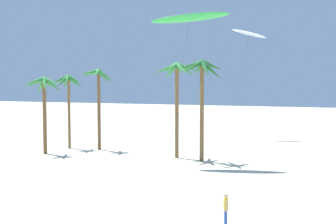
{
  "coord_description": "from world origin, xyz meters",
  "views": [
    {
      "loc": [
        8.43,
        6.55,
        6.98
      ],
      "look_at": [
        0.48,
        24.28,
        5.75
      ],
      "focal_mm": 42.82,
      "sensor_mm": 36.0,
      "label": 1
    }
  ],
  "objects_px": {
    "palm_tree_0": "(44,90)",
    "palm_tree_1": "(98,83)",
    "flying_kite_6": "(190,18)",
    "person_near_right": "(226,209)",
    "palm_tree_3": "(177,78)",
    "flying_kite_7": "(249,34)",
    "palm_tree_4": "(202,79)",
    "palm_tree_2": "(68,86)"
  },
  "relations": [
    {
      "from": "palm_tree_2",
      "to": "flying_kite_6",
      "type": "relative_size",
      "value": 0.61
    },
    {
      "from": "person_near_right",
      "to": "palm_tree_1",
      "type": "bearing_deg",
      "value": 137.49
    },
    {
      "from": "flying_kite_6",
      "to": "person_near_right",
      "type": "distance_m",
      "value": 20.43
    },
    {
      "from": "palm_tree_0",
      "to": "palm_tree_4",
      "type": "bearing_deg",
      "value": 9.93
    },
    {
      "from": "palm_tree_2",
      "to": "palm_tree_4",
      "type": "xyz_separation_m",
      "value": [
        16.28,
        -1.21,
        0.67
      ]
    },
    {
      "from": "palm_tree_2",
      "to": "palm_tree_0",
      "type": "bearing_deg",
      "value": -89.49
    },
    {
      "from": "palm_tree_4",
      "to": "flying_kite_6",
      "type": "height_order",
      "value": "flying_kite_6"
    },
    {
      "from": "person_near_right",
      "to": "flying_kite_7",
      "type": "bearing_deg",
      "value": 101.11
    },
    {
      "from": "flying_kite_6",
      "to": "flying_kite_7",
      "type": "relative_size",
      "value": 0.92
    },
    {
      "from": "palm_tree_2",
      "to": "flying_kite_6",
      "type": "distance_m",
      "value": 17.12
    },
    {
      "from": "palm_tree_1",
      "to": "palm_tree_2",
      "type": "relative_size",
      "value": 1.07
    },
    {
      "from": "palm_tree_3",
      "to": "flying_kite_7",
      "type": "xyz_separation_m",
      "value": [
        2.93,
        17.84,
        6.21
      ]
    },
    {
      "from": "palm_tree_2",
      "to": "palm_tree_3",
      "type": "relative_size",
      "value": 0.89
    },
    {
      "from": "flying_kite_6",
      "to": "flying_kite_7",
      "type": "distance_m",
      "value": 20.25
    },
    {
      "from": "palm_tree_2",
      "to": "person_near_right",
      "type": "bearing_deg",
      "value": -37.0
    },
    {
      "from": "palm_tree_4",
      "to": "palm_tree_3",
      "type": "bearing_deg",
      "value": 167.74
    },
    {
      "from": "palm_tree_3",
      "to": "flying_kite_7",
      "type": "bearing_deg",
      "value": 80.69
    },
    {
      "from": "palm_tree_0",
      "to": "palm_tree_1",
      "type": "height_order",
      "value": "palm_tree_1"
    },
    {
      "from": "person_near_right",
      "to": "flying_kite_6",
      "type": "bearing_deg",
      "value": 117.4
    },
    {
      "from": "palm_tree_1",
      "to": "palm_tree_4",
      "type": "relative_size",
      "value": 0.94
    },
    {
      "from": "palm_tree_0",
      "to": "flying_kite_7",
      "type": "relative_size",
      "value": 0.53
    },
    {
      "from": "palm_tree_2",
      "to": "palm_tree_4",
      "type": "height_order",
      "value": "palm_tree_4"
    },
    {
      "from": "palm_tree_1",
      "to": "flying_kite_7",
      "type": "bearing_deg",
      "value": 52.57
    },
    {
      "from": "palm_tree_0",
      "to": "flying_kite_6",
      "type": "distance_m",
      "value": 17.03
    },
    {
      "from": "palm_tree_0",
      "to": "flying_kite_7",
      "type": "xyz_separation_m",
      "value": [
        16.43,
        21.28,
        7.47
      ]
    },
    {
      "from": "palm_tree_4",
      "to": "flying_kite_7",
      "type": "distance_m",
      "value": 19.5
    },
    {
      "from": "palm_tree_1",
      "to": "palm_tree_2",
      "type": "xyz_separation_m",
      "value": [
        -3.63,
        -0.47,
        -0.3
      ]
    },
    {
      "from": "palm_tree_0",
      "to": "palm_tree_4",
      "type": "xyz_separation_m",
      "value": [
        16.24,
        2.84,
        1.13
      ]
    },
    {
      "from": "palm_tree_3",
      "to": "palm_tree_4",
      "type": "xyz_separation_m",
      "value": [
        2.74,
        -0.6,
        -0.13
      ]
    },
    {
      "from": "palm_tree_1",
      "to": "palm_tree_0",
      "type": "bearing_deg",
      "value": -128.52
    },
    {
      "from": "palm_tree_4",
      "to": "flying_kite_6",
      "type": "distance_m",
      "value": 5.66
    },
    {
      "from": "palm_tree_3",
      "to": "person_near_right",
      "type": "distance_m",
      "value": 20.75
    },
    {
      "from": "flying_kite_7",
      "to": "palm_tree_0",
      "type": "bearing_deg",
      "value": -127.67
    },
    {
      "from": "palm_tree_4",
      "to": "palm_tree_0",
      "type": "bearing_deg",
      "value": -170.07
    },
    {
      "from": "palm_tree_3",
      "to": "flying_kite_7",
      "type": "height_order",
      "value": "flying_kite_7"
    },
    {
      "from": "palm_tree_0",
      "to": "flying_kite_7",
      "type": "height_order",
      "value": "flying_kite_7"
    },
    {
      "from": "palm_tree_0",
      "to": "flying_kite_6",
      "type": "relative_size",
      "value": 0.58
    },
    {
      "from": "palm_tree_0",
      "to": "flying_kite_7",
      "type": "bearing_deg",
      "value": 52.33
    },
    {
      "from": "flying_kite_6",
      "to": "person_near_right",
      "type": "bearing_deg",
      "value": -62.6
    },
    {
      "from": "person_near_right",
      "to": "palm_tree_3",
      "type": "bearing_deg",
      "value": 119.95
    },
    {
      "from": "palm_tree_1",
      "to": "palm_tree_3",
      "type": "distance_m",
      "value": 9.97
    },
    {
      "from": "palm_tree_2",
      "to": "palm_tree_3",
      "type": "bearing_deg",
      "value": -2.59
    }
  ]
}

